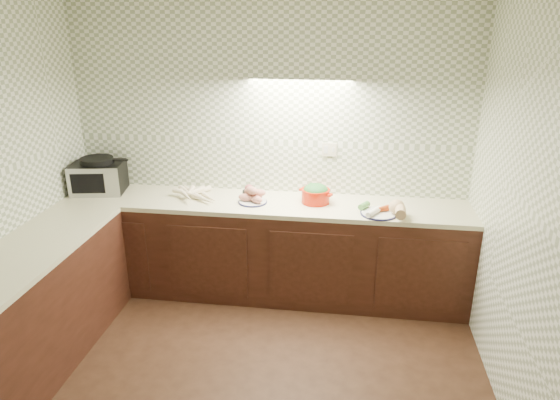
# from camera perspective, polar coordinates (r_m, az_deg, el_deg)

# --- Properties ---
(room) EXTENTS (3.60, 3.60, 2.60)m
(room) POSITION_cam_1_polar(r_m,az_deg,el_deg) (2.78, -7.30, 2.90)
(room) COLOR black
(room) RESTS_ON ground
(counter) EXTENTS (3.60, 3.60, 0.90)m
(counter) POSITION_cam_1_polar(r_m,az_deg,el_deg) (4.06, -13.48, -9.77)
(counter) COLOR black
(counter) RESTS_ON ground
(toaster_oven) EXTENTS (0.51, 0.43, 0.32)m
(toaster_oven) POSITION_cam_1_polar(r_m,az_deg,el_deg) (4.91, -20.04, 2.60)
(toaster_oven) COLOR black
(toaster_oven) RESTS_ON counter
(parsnip_pile) EXTENTS (0.40, 0.45, 0.08)m
(parsnip_pile) POSITION_cam_1_polar(r_m,az_deg,el_deg) (4.57, -9.52, 0.74)
(parsnip_pile) COLOR beige
(parsnip_pile) RESTS_ON counter
(sweet_potato_plate) EXTENTS (0.26, 0.25, 0.15)m
(sweet_potato_plate) POSITION_cam_1_polar(r_m,az_deg,el_deg) (4.38, -3.13, 0.38)
(sweet_potato_plate) COLOR #13143B
(sweet_potato_plate) RESTS_ON counter
(onion_bowl) EXTENTS (0.15, 0.15, 0.11)m
(onion_bowl) POSITION_cam_1_polar(r_m,az_deg,el_deg) (4.53, -3.40, 0.92)
(onion_bowl) COLOR black
(onion_bowl) RESTS_ON counter
(dutch_oven) EXTENTS (0.33, 0.33, 0.17)m
(dutch_oven) POSITION_cam_1_polar(r_m,az_deg,el_deg) (4.37, 4.10, 0.74)
(dutch_oven) COLOR #BA1804
(dutch_oven) RESTS_ON counter
(veg_plate) EXTENTS (0.41, 0.31, 0.14)m
(veg_plate) POSITION_cam_1_polar(r_m,az_deg,el_deg) (4.20, 12.13, -1.03)
(veg_plate) COLOR #13143B
(veg_plate) RESTS_ON counter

